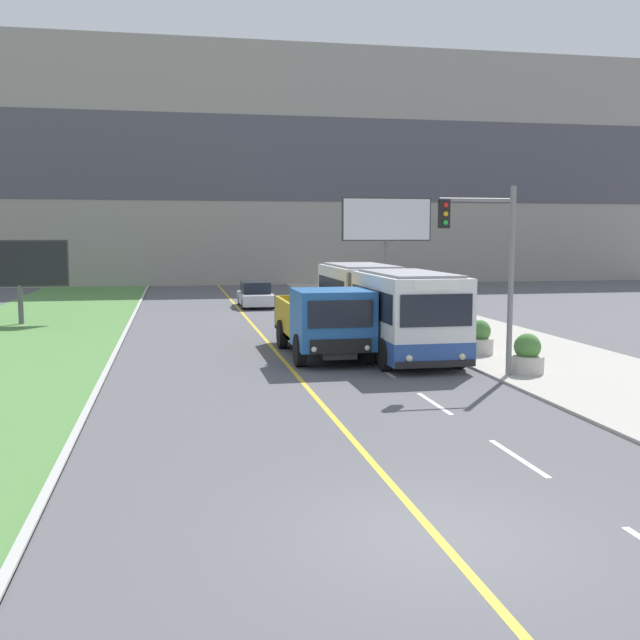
# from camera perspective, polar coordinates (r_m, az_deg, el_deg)

# --- Properties ---
(ground_plane) EXTENTS (300.00, 300.00, 0.00)m
(ground_plane) POSITION_cam_1_polar(r_m,az_deg,el_deg) (10.89, 8.90, -15.99)
(ground_plane) COLOR #56565B
(lane_marking_centre) EXTENTS (2.88, 140.00, 0.01)m
(lane_marking_centre) POSITION_cam_1_polar(r_m,az_deg,el_deg) (12.66, 7.47, -12.67)
(lane_marking_centre) COLOR gold
(lane_marking_centre) RESTS_ON ground_plane
(apartment_block_background) EXTENTS (80.00, 8.04, 19.55)m
(apartment_block_background) POSITION_cam_1_polar(r_m,az_deg,el_deg) (65.61, -8.09, 11.41)
(apartment_block_background) COLOR gray
(apartment_block_background) RESTS_ON ground_plane
(city_bus) EXTENTS (2.65, 11.86, 2.94)m
(city_bus) POSITION_cam_1_polar(r_m,az_deg,el_deg) (27.55, 4.72, 0.99)
(city_bus) COLOR white
(city_bus) RESTS_ON ground_plane
(dump_truck) EXTENTS (2.49, 6.85, 2.40)m
(dump_truck) POSITION_cam_1_polar(r_m,az_deg,el_deg) (24.81, 0.49, -0.24)
(dump_truck) COLOR black
(dump_truck) RESTS_ON ground_plane
(car_distant) EXTENTS (1.80, 4.30, 1.45)m
(car_distant) POSITION_cam_1_polar(r_m,az_deg,el_deg) (43.13, -4.93, 1.92)
(car_distant) COLOR silver
(car_distant) RESTS_ON ground_plane
(traffic_light_mast) EXTENTS (2.28, 0.32, 5.52)m
(traffic_light_mast) POSITION_cam_1_polar(r_m,az_deg,el_deg) (21.86, 12.80, 4.75)
(traffic_light_mast) COLOR slate
(traffic_light_mast) RESTS_ON ground_plane
(billboard_large) EXTENTS (5.67, 0.24, 6.40)m
(billboard_large) POSITION_cam_1_polar(r_m,az_deg,el_deg) (46.80, 5.10, 7.40)
(billboard_large) COLOR #59595B
(billboard_large) RESTS_ON ground_plane
(billboard_small) EXTENTS (4.41, 0.24, 3.90)m
(billboard_small) POSITION_cam_1_polar(r_m,az_deg,el_deg) (37.06, -21.97, 3.87)
(billboard_small) COLOR #59595B
(billboard_small) RESTS_ON ground_plane
(planter_round_near) EXTENTS (0.98, 0.98, 1.18)m
(planter_round_near) POSITION_cam_1_polar(r_m,az_deg,el_deg) (22.86, 15.51, -2.64)
(planter_round_near) COLOR #B7B2A8
(planter_round_near) RESTS_ON sidewalk_right
(planter_round_second) EXTENTS (0.94, 0.94, 1.18)m
(planter_round_second) POSITION_cam_1_polar(r_m,az_deg,el_deg) (26.07, 12.06, -1.43)
(planter_round_second) COLOR #B7B2A8
(planter_round_second) RESTS_ON sidewalk_right
(planter_round_third) EXTENTS (1.01, 1.01, 1.16)m
(planter_round_third) POSITION_cam_1_polar(r_m,az_deg,el_deg) (29.28, 8.95, -0.53)
(planter_round_third) COLOR #B7B2A8
(planter_round_third) RESTS_ON sidewalk_right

